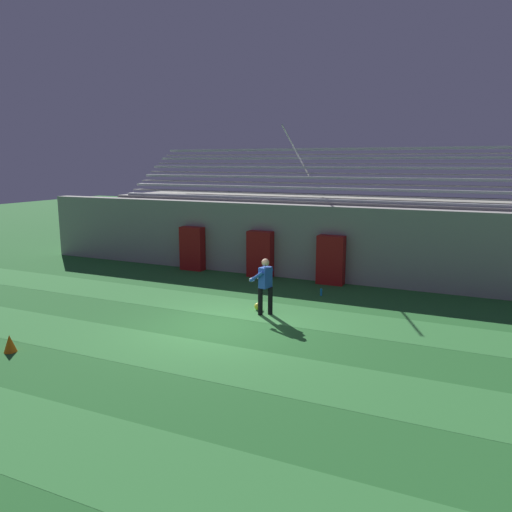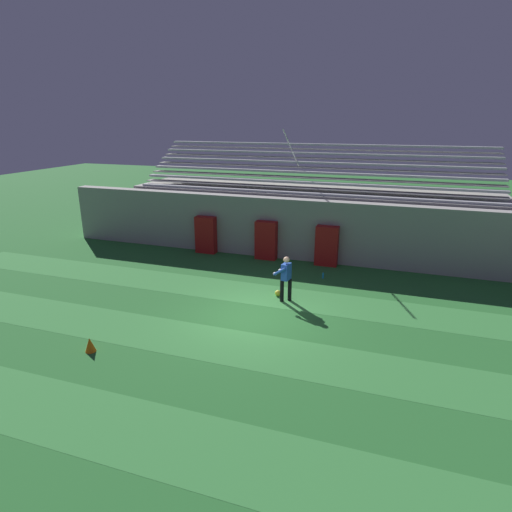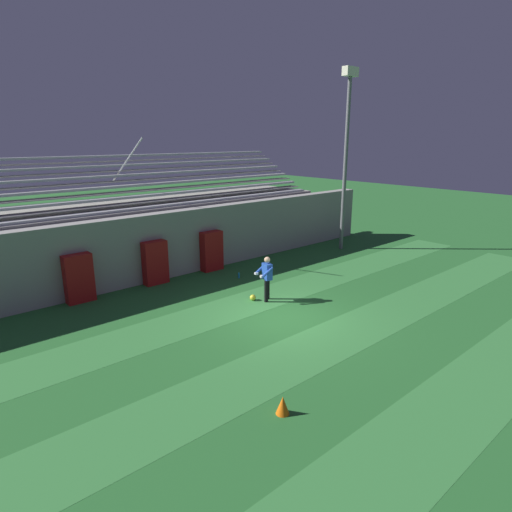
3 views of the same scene
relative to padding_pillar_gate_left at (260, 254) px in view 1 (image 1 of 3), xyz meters
name	(u,v)px [view 1 (image 1 of 3)]	position (x,y,z in m)	size (l,w,h in m)	color
ground_plane	(218,327)	(1.40, -5.95, -0.89)	(80.00, 80.00, 0.00)	#286B2D
turf_stripe_near	(39,435)	(1.40, -11.95, -0.89)	(28.00, 1.96, 0.01)	#38843D
turf_stripe_mid	(174,353)	(1.40, -8.04, -0.89)	(28.00, 1.96, 0.01)	#38843D
turf_stripe_far	(247,309)	(1.40, -4.13, -0.89)	(28.00, 1.96, 0.01)	#38843D
back_wall	(300,242)	(1.40, 0.55, 0.51)	(24.00, 0.60, 2.80)	#999691
padding_pillar_gate_left	(260,254)	(0.00, 0.00, 0.00)	(0.99, 0.44, 1.78)	maroon
padding_pillar_gate_right	(331,260)	(2.81, 0.00, 0.00)	(0.99, 0.44, 1.78)	maroon
padding_pillar_far_left	(192,249)	(-3.06, 0.00, 0.00)	(0.99, 0.44, 1.78)	maroon
bleacher_stand	(321,230)	(1.40, 3.24, 0.62)	(18.00, 4.75, 5.83)	#999691
goalkeeper	(265,283)	(2.12, -4.40, 0.06)	(0.64, 0.65, 1.67)	black
soccer_ball	(258,306)	(1.75, -4.06, -0.78)	(0.22, 0.22, 0.22)	yellow
traffic_cone	(10,343)	(-2.15, -9.57, -0.68)	(0.30, 0.30, 0.42)	orange
water_bottle	(321,292)	(2.99, -1.70, -0.77)	(0.07, 0.07, 0.24)	#1E8CD8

